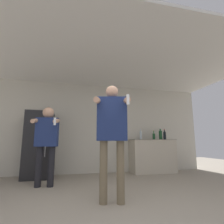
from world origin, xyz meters
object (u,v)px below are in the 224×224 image
(bottle_amber_bourbon, at_px, (141,135))
(person_woman_foreground, at_px, (112,128))
(bottle_clear_vodka, at_px, (160,135))
(person_man_side, at_px, (47,138))
(bottle_brown_liquor, at_px, (165,135))
(refrigerator, at_px, (39,144))
(bottle_tall_gin, at_px, (154,136))

(bottle_amber_bourbon, xyz_separation_m, person_woman_foreground, (-1.37, -2.19, 0.00))
(bottle_clear_vodka, xyz_separation_m, person_woman_foreground, (-2.00, -2.19, -0.01))
(person_woman_foreground, distance_m, person_man_side, 1.63)
(bottle_brown_liquor, height_order, bottle_amber_bourbon, bottle_amber_bourbon)
(refrigerator, xyz_separation_m, bottle_tall_gin, (3.14, 0.02, 0.22))
(refrigerator, xyz_separation_m, bottle_brown_liquor, (3.49, 0.02, 0.25))
(refrigerator, bearing_deg, person_woman_foreground, -57.97)
(bottle_brown_liquor, xyz_separation_m, bottle_tall_gin, (-0.35, 0.00, -0.03))
(bottle_brown_liquor, distance_m, bottle_clear_vodka, 0.14)
(refrigerator, relative_size, bottle_clear_vodka, 4.74)
(bottle_tall_gin, distance_m, person_woman_foreground, 2.82)
(bottle_brown_liquor, bearing_deg, person_woman_foreground, -134.18)
(bottle_clear_vodka, xyz_separation_m, bottle_tall_gin, (-0.22, 0.00, -0.05))
(bottle_brown_liquor, distance_m, person_man_side, 3.34)
(bottle_amber_bourbon, xyz_separation_m, person_man_side, (-2.43, -0.97, -0.12))
(bottle_clear_vodka, distance_m, bottle_amber_bourbon, 0.63)
(refrigerator, relative_size, bottle_amber_bourbon, 5.20)
(bottle_clear_vodka, xyz_separation_m, bottle_amber_bourbon, (-0.63, -0.00, -0.02))
(person_man_side, bearing_deg, person_woman_foreground, -48.88)
(refrigerator, relative_size, person_woman_foreground, 0.94)
(bottle_brown_liquor, distance_m, bottle_amber_bourbon, 0.76)
(bottle_clear_vodka, distance_m, person_man_side, 3.22)
(bottle_brown_liquor, bearing_deg, bottle_amber_bourbon, -180.00)
(bottle_brown_liquor, xyz_separation_m, person_woman_foreground, (-2.13, -2.19, 0.00))
(bottle_brown_liquor, relative_size, bottle_tall_gin, 1.14)
(bottle_clear_vodka, height_order, person_woman_foreground, person_woman_foreground)
(bottle_tall_gin, bearing_deg, refrigerator, -179.55)
(bottle_brown_liquor, height_order, person_woman_foreground, person_woman_foreground)
(bottle_brown_liquor, relative_size, bottle_clear_vodka, 0.90)
(bottle_amber_bourbon, bearing_deg, refrigerator, -179.49)
(refrigerator, distance_m, person_man_side, 1.00)
(refrigerator, height_order, person_woman_foreground, person_woman_foreground)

